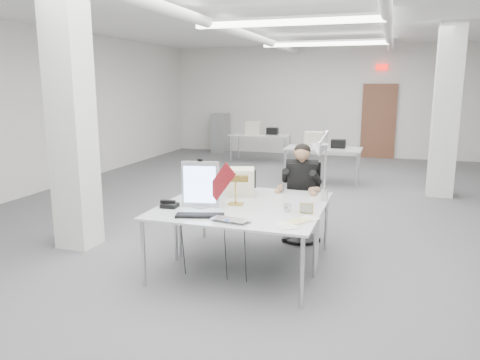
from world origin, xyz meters
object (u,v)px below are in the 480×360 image
(office_chair, at_px, (302,199))
(bankers_lamp, at_px, (236,191))
(desk_main, at_px, (231,216))
(desk_phone, at_px, (170,205))
(monitor, at_px, (200,184))
(beige_monitor, at_px, (240,182))
(laptop, at_px, (227,222))
(seated_person, at_px, (302,177))
(architect_lamp, at_px, (323,163))

(office_chair, distance_m, bankers_lamp, 1.32)
(desk_main, xyz_separation_m, desk_phone, (-0.74, 0.06, 0.03))
(monitor, bearing_deg, beige_monitor, 59.76)
(monitor, xyz_separation_m, beige_monitor, (0.24, 0.69, -0.09))
(desk_phone, bearing_deg, beige_monitor, 51.77)
(desk_main, xyz_separation_m, office_chair, (0.47, 1.56, -0.16))
(office_chair, xyz_separation_m, laptop, (-0.40, -1.87, 0.19))
(laptop, xyz_separation_m, beige_monitor, (-0.25, 1.20, 0.15))
(office_chair, bearing_deg, desk_main, -116.65)
(monitor, relative_size, laptop, 1.36)
(desk_main, relative_size, seated_person, 1.84)
(office_chair, height_order, beige_monitor, office_chair)
(monitor, relative_size, bankers_lamp, 1.63)
(seated_person, height_order, desk_phone, seated_person)
(desk_main, xyz_separation_m, architect_lamp, (0.85, 0.68, 0.50))
(office_chair, relative_size, laptop, 3.09)
(beige_monitor, xyz_separation_m, architect_lamp, (1.04, -0.21, 0.32))
(laptop, height_order, architect_lamp, architect_lamp)
(beige_monitor, relative_size, architect_lamp, 0.36)
(seated_person, xyz_separation_m, architect_lamp, (0.38, -0.84, 0.34))
(desk_phone, relative_size, architect_lamp, 0.18)
(desk_phone, bearing_deg, laptop, -28.78)
(desk_main, distance_m, seated_person, 1.59)
(monitor, xyz_separation_m, bankers_lamp, (0.34, 0.21, -0.10))
(laptop, bearing_deg, desk_phone, 164.53)
(laptop, distance_m, architect_lamp, 1.35)
(bankers_lamp, distance_m, architect_lamp, 1.03)
(office_chair, relative_size, desk_phone, 6.60)
(architect_lamp, bearing_deg, desk_phone, -141.20)
(desk_main, distance_m, monitor, 0.54)
(seated_person, relative_size, desk_phone, 5.52)
(desk_main, height_order, seated_person, seated_person)
(laptop, bearing_deg, bankers_lamp, 111.02)
(laptop, xyz_separation_m, architect_lamp, (0.78, 0.99, 0.47))
(office_chair, distance_m, beige_monitor, 1.00)
(office_chair, height_order, seated_person, seated_person)
(office_chair, xyz_separation_m, architect_lamp, (0.38, -0.89, 0.66))
(laptop, xyz_separation_m, desk_phone, (-0.81, 0.37, 0.01))
(bankers_lamp, xyz_separation_m, beige_monitor, (-0.10, 0.48, 0.01))
(laptop, xyz_separation_m, bankers_lamp, (-0.15, 0.72, 0.14))
(office_chair, height_order, monitor, monitor)
(desk_main, xyz_separation_m, seated_person, (0.47, 1.51, 0.16))
(desk_phone, bearing_deg, monitor, 18.63)
(beige_monitor, bearing_deg, desk_phone, -141.01)
(laptop, bearing_deg, desk_main, 111.15)
(office_chair, height_order, architect_lamp, architect_lamp)
(desk_main, xyz_separation_m, monitor, (-0.43, 0.20, 0.27))
(office_chair, distance_m, monitor, 1.69)
(monitor, bearing_deg, desk_phone, -168.37)
(monitor, bearing_deg, desk_main, -36.09)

